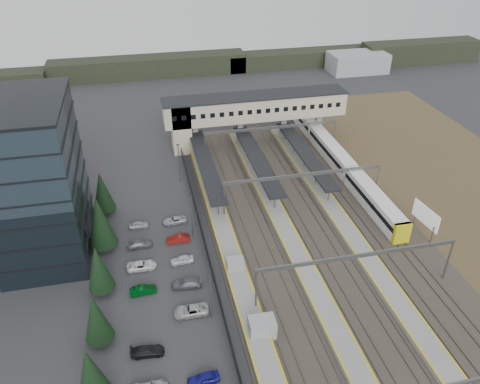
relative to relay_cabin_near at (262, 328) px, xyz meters
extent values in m
plane|color=#2B2B2D|center=(2.30, 12.34, -1.38)|extent=(220.00, 220.00, 0.00)
cube|color=black|center=(-33.70, 24.34, 2.05)|extent=(24.30, 18.30, 0.25)
cube|color=black|center=(-33.70, 24.34, 5.48)|extent=(24.30, 18.30, 0.25)
cone|color=black|center=(-19.70, -5.66, 3.72)|extent=(4.26, 4.26, 8.20)
cylinder|color=black|center=(-19.70, 3.34, -0.78)|extent=(0.44, 0.44, 1.20)
cone|color=black|center=(-19.70, 3.34, 3.02)|extent=(3.54, 3.54, 6.80)
cylinder|color=black|center=(-19.70, 12.34, -0.78)|extent=(0.44, 0.44, 1.20)
cone|color=black|center=(-19.70, 12.34, 3.12)|extent=(3.64, 3.64, 7.00)
cylinder|color=black|center=(-19.70, 22.34, -0.78)|extent=(0.44, 0.44, 1.20)
cone|color=black|center=(-19.70, 22.34, 3.87)|extent=(4.42, 4.42, 8.50)
cylinder|color=black|center=(-19.70, 32.34, -0.78)|extent=(0.44, 0.44, 1.20)
cone|color=black|center=(-19.70, 32.34, 3.22)|extent=(3.74, 3.74, 7.20)
imported|color=black|center=(-14.20, 0.24, -0.79)|extent=(4.17, 1.94, 1.18)
imported|color=#023F0F|center=(-14.20, 10.84, -0.76)|extent=(3.82, 1.61, 1.23)
imported|color=white|center=(-14.20, 16.14, -0.77)|extent=(4.36, 2.03, 1.21)
imported|color=#5B5D62|center=(-14.20, 21.44, -0.80)|extent=(4.04, 1.82, 1.15)
imported|color=#A0A1A5|center=(-14.20, 26.74, -0.81)|extent=(3.34, 1.41, 1.13)
imported|color=navy|center=(-8.20, -5.06, -0.74)|extent=(3.83, 1.82, 1.26)
imported|color=#B3B3B3|center=(-8.20, 5.54, -0.73)|extent=(4.67, 2.23, 1.29)
imported|color=#585B61|center=(-8.20, 10.84, -0.76)|extent=(4.41, 2.11, 1.24)
imported|color=silver|center=(-8.20, 16.14, -0.78)|extent=(3.58, 1.59, 1.20)
imported|color=maroon|center=(-8.20, 21.44, -0.75)|extent=(3.82, 1.40, 1.25)
imported|color=#AEAFB3|center=(-8.20, 26.74, -0.82)|extent=(4.11, 2.12, 1.11)
cylinder|color=slate|center=(-5.70, 4.34, 2.62)|extent=(0.16, 0.16, 8.00)
cube|color=black|center=(-5.70, 4.34, 6.62)|extent=(0.50, 0.25, 0.15)
cylinder|color=slate|center=(-5.70, 22.34, 2.62)|extent=(0.16, 0.16, 8.00)
cube|color=black|center=(-5.70, 22.34, 6.62)|extent=(0.50, 0.25, 0.15)
cylinder|color=slate|center=(-5.70, 40.34, 2.62)|extent=(0.16, 0.16, 8.00)
cube|color=black|center=(-5.70, 40.34, 6.62)|extent=(0.50, 0.25, 0.15)
cube|color=#26282B|center=(-4.20, 17.34, -0.38)|extent=(0.08, 90.00, 2.00)
cube|color=#939598|center=(0.00, 0.00, 0.00)|extent=(3.39, 2.54, 2.75)
cube|color=#939598|center=(-0.74, 12.32, -0.21)|extent=(2.67, 2.27, 2.33)
cube|color=#342E28|center=(14.30, 17.34, -1.28)|extent=(34.00, 90.00, 0.20)
cube|color=#59544C|center=(1.58, 17.34, -1.10)|extent=(0.08, 90.00, 0.14)
cube|color=#59544C|center=(3.02, 17.34, -1.10)|extent=(0.08, 90.00, 0.14)
cube|color=#59544C|center=(5.58, 17.34, -1.10)|extent=(0.08, 90.00, 0.14)
cube|color=#59544C|center=(7.02, 17.34, -1.10)|extent=(0.08, 90.00, 0.14)
cube|color=#59544C|center=(11.58, 17.34, -1.10)|extent=(0.08, 90.00, 0.14)
cube|color=#59544C|center=(13.02, 17.34, -1.10)|extent=(0.08, 90.00, 0.14)
cube|color=#59544C|center=(15.58, 17.34, -1.10)|extent=(0.08, 90.00, 0.14)
cube|color=#59544C|center=(17.02, 17.34, -1.10)|extent=(0.08, 90.00, 0.14)
cube|color=#59544C|center=(21.58, 17.34, -1.10)|extent=(0.08, 90.00, 0.14)
cube|color=#59544C|center=(23.02, 17.34, -1.10)|extent=(0.08, 90.00, 0.14)
cube|color=#59544C|center=(25.58, 17.34, -1.10)|extent=(0.08, 90.00, 0.14)
cube|color=#59544C|center=(27.02, 17.34, -1.10)|extent=(0.08, 90.00, 0.14)
cube|color=gray|center=(-0.70, 17.34, -0.93)|extent=(3.20, 82.00, 0.90)
cube|color=gold|center=(-2.15, 17.34, -0.47)|extent=(0.25, 82.00, 0.02)
cube|color=gold|center=(0.75, 17.34, -0.47)|extent=(0.25, 82.00, 0.02)
cube|color=gray|center=(9.30, 17.34, -0.93)|extent=(3.20, 82.00, 0.90)
cube|color=gold|center=(7.85, 17.34, -0.47)|extent=(0.25, 82.00, 0.02)
cube|color=gold|center=(10.75, 17.34, -0.47)|extent=(0.25, 82.00, 0.02)
cube|color=gray|center=(19.30, 17.34, -0.93)|extent=(3.20, 82.00, 0.90)
cube|color=gold|center=(17.85, 17.34, -0.47)|extent=(0.25, 82.00, 0.02)
cube|color=gold|center=(20.75, 17.34, -0.47)|extent=(0.25, 82.00, 0.02)
cube|color=black|center=(-0.70, 39.34, 2.62)|extent=(3.00, 30.00, 0.25)
cube|color=slate|center=(-0.70, 39.34, 2.47)|extent=(3.10, 30.00, 0.12)
cylinder|color=slate|center=(-0.70, 26.34, 1.02)|extent=(0.20, 0.20, 3.10)
cylinder|color=slate|center=(-0.70, 32.84, 1.02)|extent=(0.20, 0.20, 3.10)
cylinder|color=slate|center=(-0.70, 39.34, 1.02)|extent=(0.20, 0.20, 3.10)
cylinder|color=slate|center=(-0.70, 45.84, 1.02)|extent=(0.20, 0.20, 3.10)
cylinder|color=slate|center=(-0.70, 52.34, 1.02)|extent=(0.20, 0.20, 3.10)
cube|color=black|center=(9.30, 39.34, 2.62)|extent=(3.00, 30.00, 0.25)
cube|color=slate|center=(9.30, 39.34, 2.47)|extent=(3.10, 30.00, 0.12)
cylinder|color=slate|center=(9.30, 26.34, 1.02)|extent=(0.20, 0.20, 3.10)
cylinder|color=slate|center=(9.30, 32.84, 1.02)|extent=(0.20, 0.20, 3.10)
cylinder|color=slate|center=(9.30, 39.34, 1.02)|extent=(0.20, 0.20, 3.10)
cylinder|color=slate|center=(9.30, 45.84, 1.02)|extent=(0.20, 0.20, 3.10)
cylinder|color=slate|center=(9.30, 52.34, 1.02)|extent=(0.20, 0.20, 3.10)
cube|color=black|center=(19.30, 39.34, 2.62)|extent=(3.00, 30.00, 0.25)
cube|color=slate|center=(19.30, 39.34, 2.47)|extent=(3.10, 30.00, 0.12)
cylinder|color=slate|center=(19.30, 26.34, 1.02)|extent=(0.20, 0.20, 3.10)
cylinder|color=slate|center=(19.30, 32.84, 1.02)|extent=(0.20, 0.20, 3.10)
cylinder|color=slate|center=(19.30, 39.34, 1.02)|extent=(0.20, 0.20, 3.10)
cylinder|color=slate|center=(19.30, 45.84, 1.02)|extent=(0.20, 0.20, 3.10)
cylinder|color=slate|center=(19.30, 52.34, 1.02)|extent=(0.20, 0.20, 3.10)
cube|color=#B0A88D|center=(12.80, 54.34, 7.12)|extent=(40.00, 6.00, 5.00)
cube|color=black|center=(12.80, 54.34, 9.67)|extent=(40.40, 6.40, 0.30)
cube|color=#B0A88D|center=(-3.70, 54.34, 4.12)|extent=(4.00, 6.00, 11.00)
cube|color=black|center=(-5.20, 51.32, 7.22)|extent=(1.00, 0.06, 1.00)
cube|color=black|center=(-3.20, 51.32, 7.22)|extent=(1.00, 0.06, 1.00)
cube|color=black|center=(-1.20, 51.32, 7.22)|extent=(1.00, 0.06, 1.00)
cube|color=black|center=(0.80, 51.32, 7.22)|extent=(1.00, 0.06, 1.00)
cube|color=black|center=(2.80, 51.32, 7.22)|extent=(1.00, 0.06, 1.00)
cube|color=black|center=(4.80, 51.32, 7.22)|extent=(1.00, 0.06, 1.00)
cube|color=black|center=(6.80, 51.32, 7.22)|extent=(1.00, 0.06, 1.00)
cube|color=black|center=(8.80, 51.32, 7.22)|extent=(1.00, 0.06, 1.00)
cube|color=black|center=(10.80, 51.32, 7.22)|extent=(1.00, 0.06, 1.00)
cube|color=black|center=(12.80, 51.32, 7.22)|extent=(1.00, 0.06, 1.00)
cube|color=black|center=(14.80, 51.32, 7.22)|extent=(1.00, 0.06, 1.00)
cube|color=black|center=(16.80, 51.32, 7.22)|extent=(1.00, 0.06, 1.00)
cube|color=black|center=(18.80, 51.32, 7.22)|extent=(1.00, 0.06, 1.00)
cube|color=black|center=(20.80, 51.32, 7.22)|extent=(1.00, 0.06, 1.00)
cube|color=black|center=(22.80, 51.32, 7.22)|extent=(1.00, 0.06, 1.00)
cube|color=black|center=(24.80, 51.32, 7.22)|extent=(1.00, 0.06, 1.00)
cube|color=black|center=(26.80, 51.32, 7.22)|extent=(1.00, 0.06, 1.00)
cube|color=black|center=(28.80, 51.32, 7.22)|extent=(1.00, 0.06, 1.00)
cube|color=black|center=(30.80, 51.32, 7.22)|extent=(1.00, 0.06, 1.00)
cube|color=gray|center=(-2.20, 54.34, 1.62)|extent=(1.20, 1.60, 6.00)
cube|color=gray|center=(-0.70, 54.34, 1.62)|extent=(1.20, 1.60, 6.00)
cube|color=gray|center=(9.30, 54.34, 1.62)|extent=(1.20, 1.60, 6.00)
cube|color=gray|center=(19.30, 54.34, 1.62)|extent=(1.20, 1.60, 6.00)
cube|color=gray|center=(27.80, 54.34, 1.62)|extent=(1.20, 1.60, 6.00)
cylinder|color=slate|center=(0.30, 4.34, 2.12)|extent=(0.28, 0.28, 7.00)
cylinder|color=slate|center=(28.30, 4.34, 2.12)|extent=(0.28, 0.28, 7.00)
cube|color=slate|center=(14.30, 4.34, 5.62)|extent=(28.40, 0.25, 0.35)
cube|color=slate|center=(14.30, 4.34, 5.22)|extent=(28.40, 0.12, 0.12)
cylinder|color=slate|center=(0.30, 26.34, 2.12)|extent=(0.28, 0.28, 7.00)
cylinder|color=slate|center=(28.30, 26.34, 2.12)|extent=(0.28, 0.28, 7.00)
cube|color=slate|center=(14.30, 26.34, 5.62)|extent=(28.40, 0.25, 0.35)
cube|color=slate|center=(14.30, 26.34, 5.22)|extent=(28.40, 0.12, 0.12)
cylinder|color=slate|center=(0.30, 46.34, 2.12)|extent=(0.28, 0.28, 7.00)
cylinder|color=slate|center=(28.30, 46.34, 2.12)|extent=(0.28, 0.28, 7.00)
cube|color=slate|center=(14.30, 46.34, 5.62)|extent=(28.40, 0.25, 0.35)
cube|color=slate|center=(14.30, 46.34, 5.22)|extent=(28.40, 0.12, 0.12)
cube|color=white|center=(26.30, 22.69, 0.69)|extent=(2.76, 19.11, 3.55)
cube|color=black|center=(26.30, 22.69, 1.09)|extent=(2.82, 18.51, 0.89)
cube|color=slate|center=(26.30, 22.69, -0.84)|extent=(2.37, 17.71, 0.49)
cube|color=white|center=(26.30, 42.40, 0.69)|extent=(2.76, 19.11, 3.55)
cube|color=black|center=(26.30, 42.40, 1.09)|extent=(2.82, 18.51, 0.89)
cube|color=slate|center=(26.30, 42.40, -0.84)|extent=(2.37, 17.71, 0.49)
cube|color=white|center=(26.30, 62.11, 0.69)|extent=(2.76, 19.11, 3.55)
cube|color=black|center=(26.30, 62.11, 1.09)|extent=(2.82, 18.51, 0.89)
cube|color=slate|center=(26.30, 62.11, -0.84)|extent=(2.37, 17.71, 0.49)
cube|color=yellow|center=(26.30, 13.24, 0.69)|extent=(2.78, 0.90, 3.55)
cylinder|color=slate|center=(31.07, 12.12, 0.26)|extent=(0.20, 0.20, 3.28)
cylinder|color=slate|center=(31.07, 17.26, 0.26)|extent=(0.20, 0.20, 3.28)
cube|color=white|center=(31.07, 14.69, 2.33)|extent=(0.87, 6.12, 3.07)
cube|color=black|center=(-7.70, 107.34, 1.62)|extent=(60.00, 8.00, 6.00)
cube|color=black|center=(42.30, 107.34, 1.12)|extent=(50.00, 8.00, 5.00)
cube|color=black|center=(82.30, 102.34, 2.12)|extent=(40.00, 8.00, 7.00)
cube|color=#939598|center=(57.30, 97.34, 1.62)|extent=(18.00, 10.00, 6.00)
camera|label=1|loc=(-11.52, -38.88, 45.25)|focal=35.00mm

